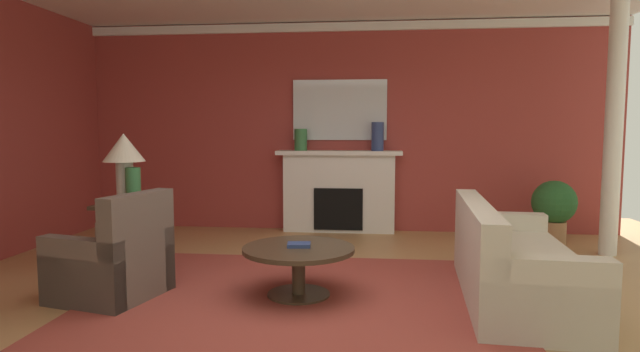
% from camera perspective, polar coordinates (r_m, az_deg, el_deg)
% --- Properties ---
extents(ground_plane, '(9.61, 9.61, 0.00)m').
position_cam_1_polar(ground_plane, '(4.53, -1.18, -14.09)').
color(ground_plane, tan).
extents(wall_fireplace, '(8.00, 0.12, 3.03)m').
position_cam_1_polar(wall_fireplace, '(7.66, 2.01, 5.38)').
color(wall_fireplace, '#9E3833').
rests_on(wall_fireplace, ground_plane).
extents(crown_moulding, '(8.00, 0.08, 0.12)m').
position_cam_1_polar(crown_moulding, '(7.72, 2.00, 16.11)').
color(crown_moulding, white).
extents(area_rug, '(3.64, 2.78, 0.01)m').
position_cam_1_polar(area_rug, '(4.76, -2.36, -13.04)').
color(area_rug, '#993D33').
rests_on(area_rug, ground_plane).
extents(fireplace, '(1.80, 0.35, 1.18)m').
position_cam_1_polar(fireplace, '(7.50, 2.10, -1.94)').
color(fireplace, white).
rests_on(fireplace, ground_plane).
extents(mantel_mirror, '(1.36, 0.04, 0.87)m').
position_cam_1_polar(mantel_mirror, '(7.57, 2.19, 7.29)').
color(mantel_mirror, silver).
extents(sofa, '(1.05, 2.16, 0.85)m').
position_cam_1_polar(sofa, '(4.89, 20.39, -9.33)').
color(sofa, beige).
rests_on(sofa, ground_plane).
extents(armchair_near_window, '(0.97, 0.97, 0.95)m').
position_cam_1_polar(armchair_near_window, '(4.98, -21.80, -8.99)').
color(armchair_near_window, brown).
rests_on(armchair_near_window, ground_plane).
extents(coffee_table, '(1.00, 1.00, 0.45)m').
position_cam_1_polar(coffee_table, '(4.67, -2.38, -9.20)').
color(coffee_table, '#3D2D1E').
rests_on(coffee_table, ground_plane).
extents(side_table, '(0.56, 0.56, 0.70)m').
position_cam_1_polar(side_table, '(5.99, -20.55, -5.67)').
color(side_table, '#3D2D1E').
rests_on(side_table, ground_plane).
extents(table_lamp, '(0.44, 0.44, 0.75)m').
position_cam_1_polar(table_lamp, '(5.89, -20.81, 2.23)').
color(table_lamp, beige).
rests_on(table_lamp, side_table).
extents(vase_mantel_right, '(0.17, 0.17, 0.41)m').
position_cam_1_polar(vase_mantel_right, '(7.38, 6.37, 4.35)').
color(vase_mantel_right, navy).
rests_on(vase_mantel_right, fireplace).
extents(vase_mantel_left, '(0.18, 0.18, 0.31)m').
position_cam_1_polar(vase_mantel_left, '(7.46, -2.14, 4.02)').
color(vase_mantel_left, '#33703D').
rests_on(vase_mantel_left, fireplace).
extents(vase_on_side_table, '(0.15, 0.15, 0.40)m').
position_cam_1_polar(vase_on_side_table, '(5.75, -19.91, -1.08)').
color(vase_on_side_table, '#33703D').
rests_on(vase_on_side_table, side_table).
extents(book_red_cover, '(0.22, 0.18, 0.03)m').
position_cam_1_polar(book_red_cover, '(4.65, -2.34, -7.59)').
color(book_red_cover, navy).
rests_on(book_red_cover, coffee_table).
extents(potted_plant, '(0.56, 0.56, 0.83)m').
position_cam_1_polar(potted_plant, '(7.35, 24.41, -3.10)').
color(potted_plant, '#A8754C').
rests_on(potted_plant, ground_plane).
extents(column_white, '(0.20, 0.20, 3.03)m').
position_cam_1_polar(column_white, '(6.97, 29.67, 4.70)').
color(column_white, white).
rests_on(column_white, ground_plane).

